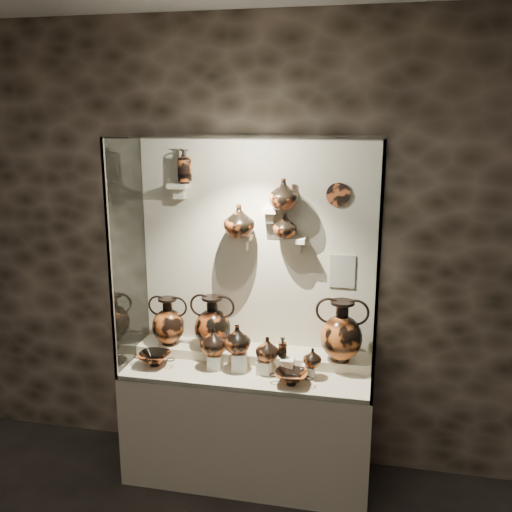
{
  "coord_description": "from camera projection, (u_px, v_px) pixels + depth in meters",
  "views": [
    {
      "loc": [
        0.81,
        -1.36,
        2.52
      ],
      "look_at": [
        0.04,
        2.27,
        1.61
      ],
      "focal_mm": 40.0,
      "sensor_mm": 36.0,
      "label": 1
    }
  ],
  "objects": [
    {
      "name": "bracket_cc",
      "position": [
        295.0,
        240.0,
        3.9
      ],
      "size": [
        0.14,
        0.12,
        0.04
      ],
      "primitive_type": "cube",
      "color": "beige",
      "rests_on": "back_panel"
    },
    {
      "name": "frame_post_left",
      "position": [
        110.0,
        265.0,
        3.64
      ],
      "size": [
        0.02,
        0.02,
        1.6
      ],
      "primitive_type": "cube",
      "color": "gray",
      "rests_on": "plinth"
    },
    {
      "name": "jug_a",
      "position": [
        213.0,
        341.0,
        3.9
      ],
      "size": [
        0.18,
        0.18,
        0.19
      ],
      "primitive_type": "imported",
      "rotation": [
        0.0,
        0.0,
        -0.01
      ],
      "color": "#B35622",
      "rests_on": "pedestal_a"
    },
    {
      "name": "pedestal_a",
      "position": [
        215.0,
        362.0,
        3.92
      ],
      "size": [
        0.09,
        0.09,
        0.1
      ],
      "primitive_type": "cube",
      "color": "silver",
      "rests_on": "front_tier"
    },
    {
      "name": "kylix_left",
      "position": [
        154.0,
        358.0,
        3.97
      ],
      "size": [
        0.32,
        0.28,
        0.11
      ],
      "primitive_type": null,
      "rotation": [
        0.0,
        0.0,
        0.15
      ],
      "color": "#933D1A",
      "rests_on": "front_tier"
    },
    {
      "name": "ovoid_vase_c",
      "position": [
        285.0,
        226.0,
        3.86
      ],
      "size": [
        0.18,
        0.18,
        0.17
      ],
      "primitive_type": "imported",
      "rotation": [
        0.0,
        0.0,
        -0.13
      ],
      "color": "#933D1A",
      "rests_on": "bracket_cc"
    },
    {
      "name": "amphora_right",
      "position": [
        342.0,
        330.0,
        3.85
      ],
      "size": [
        0.39,
        0.39,
        0.43
      ],
      "primitive_type": null,
      "rotation": [
        0.0,
        0.0,
        -0.14
      ],
      "color": "#B35622",
      "rests_on": "rear_tier"
    },
    {
      "name": "glass_left",
      "position": [
        128.0,
        254.0,
        3.92
      ],
      "size": [
        0.01,
        0.6,
        1.6
      ],
      "primitive_type": "cube",
      "color": "white",
      "rests_on": "plinth"
    },
    {
      "name": "lekythos_small",
      "position": [
        283.0,
        346.0,
        3.8
      ],
      "size": [
        0.08,
        0.08,
        0.16
      ],
      "primitive_type": null,
      "rotation": [
        0.0,
        0.0,
        0.21
      ],
      "color": "#933D1A",
      "rests_on": "pedestal_d"
    },
    {
      "name": "bracket_cb",
      "position": [
        270.0,
        210.0,
        3.88
      ],
      "size": [
        0.1,
        0.12,
        0.04
      ],
      "primitive_type": "cube",
      "color": "beige",
      "rests_on": "back_panel"
    },
    {
      "name": "jug_b",
      "position": [
        237.0,
        339.0,
        3.86
      ],
      "size": [
        0.21,
        0.21,
        0.19
      ],
      "primitive_type": "imported",
      "rotation": [
        0.0,
        0.0,
        0.12
      ],
      "color": "#933D1A",
      "rests_on": "pedestal_b"
    },
    {
      "name": "back_panel",
      "position": [
        258.0,
        250.0,
        4.05
      ],
      "size": [
        1.7,
        0.03,
        1.6
      ],
      "primitive_type": "cube",
      "color": "beige",
      "rests_on": "plinth"
    },
    {
      "name": "bracket_ca",
      "position": [
        241.0,
        238.0,
        3.97
      ],
      "size": [
        0.14,
        0.12,
        0.04
      ],
      "primitive_type": "cube",
      "color": "beige",
      "rests_on": "back_panel"
    },
    {
      "name": "wall_plate",
      "position": [
        338.0,
        195.0,
        3.81
      ],
      "size": [
        0.16,
        0.02,
        0.16
      ],
      "primitive_type": "cylinder",
      "rotation": [
        1.57,
        0.0,
        0.0
      ],
      "color": "#9A431E",
      "rests_on": "back_panel"
    },
    {
      "name": "pedestal_d",
      "position": [
        287.0,
        367.0,
        3.81
      ],
      "size": [
        0.09,
        0.09,
        0.12
      ],
      "primitive_type": "cube",
      "color": "silver",
      "rests_on": "front_tier"
    },
    {
      "name": "glass_right",
      "position": [
        379.0,
        267.0,
        3.58
      ],
      "size": [
        0.01,
        0.6,
        1.6
      ],
      "primitive_type": "cube",
      "color": "white",
      "rests_on": "plinth"
    },
    {
      "name": "wall_back",
      "position": [
        258.0,
        250.0,
        4.05
      ],
      "size": [
        5.0,
        0.02,
        3.2
      ],
      "primitive_type": "cube",
      "color": "#2E271D",
      "rests_on": "ground"
    },
    {
      "name": "info_placard",
      "position": [
        342.0,
        271.0,
        3.93
      ],
      "size": [
        0.17,
        0.01,
        0.23
      ],
      "primitive_type": "cube",
      "color": "beige",
      "rests_on": "back_panel"
    },
    {
      "name": "lekythos_tall",
      "position": [
        184.0,
        164.0,
        3.93
      ],
      "size": [
        0.13,
        0.13,
        0.27
      ],
      "primitive_type": null,
      "rotation": [
        0.0,
        0.0,
        -0.25
      ],
      "color": "#B35622",
      "rests_on": "bracket_ul"
    },
    {
      "name": "rear_tier",
      "position": [
        254.0,
        356.0,
        4.09
      ],
      "size": [
        1.7,
        0.25,
        0.1
      ],
      "primitive_type": "cube",
      "color": "beige",
      "rests_on": "plinth"
    },
    {
      "name": "amphora_left",
      "position": [
        168.0,
        321.0,
        4.14
      ],
      "size": [
        0.36,
        0.36,
        0.35
      ],
      "primitive_type": null,
      "rotation": [
        0.0,
        0.0,
        0.36
      ],
      "color": "#B35622",
      "rests_on": "rear_tier"
    },
    {
      "name": "plinth",
      "position": [
        248.0,
        424.0,
        4.03
      ],
      "size": [
        1.7,
        0.6,
        0.8
      ],
      "primitive_type": "cube",
      "color": "beige",
      "rests_on": "floor"
    },
    {
      "name": "pedestal_b",
      "position": [
        239.0,
        362.0,
        3.88
      ],
      "size": [
        0.09,
        0.09,
        0.13
      ],
      "primitive_type": "cube",
      "color": "silver",
      "rests_on": "front_tier"
    },
    {
      "name": "pedestal_c",
      "position": [
        264.0,
        367.0,
        3.85
      ],
      "size": [
        0.09,
        0.09,
        0.09
      ],
      "primitive_type": "cube",
      "color": "silver",
      "rests_on": "front_tier"
    },
    {
      "name": "jug_e",
      "position": [
        312.0,
        357.0,
        3.76
      ],
      "size": [
        0.14,
        0.14,
        0.13
      ],
      "primitive_type": "imported",
      "rotation": [
        0.0,
        0.0,
        -0.13
      ],
      "color": "#B35622",
      "rests_on": "pedestal_e"
    },
    {
      "name": "amphora_mid",
      "position": [
        213.0,
        322.0,
        4.05
      ],
      "size": [
        0.34,
        0.34,
        0.39
      ],
      "primitive_type": null,
      "rotation": [
        0.0,
        0.0,
        -0.1
      ],
      "color": "#933D1A",
      "rests_on": "rear_tier"
    },
    {
      "name": "glass_front",
      "position": [
        237.0,
        272.0,
        3.47
      ],
      "size": [
        1.7,
        0.01,
        1.6
      ],
      "primitive_type": "cube",
      "color": "white",
      "rests_on": "plinth"
    },
    {
      "name": "pedestal_e",
      "position": [
        308.0,
        372.0,
        3.79
      ],
      "size": [
        0.09,
        0.09,
        0.08
      ],
      "primitive_type": "cube",
      "color": "silver",
      "rests_on": "front_tier"
    },
    {
      "name": "kylix_right",
      "position": [
        291.0,
        376.0,
        3.69
      ],
      "size": [
        0.29,
        0.25,
        0.11
      ],
      "primitive_type": null,
      "rotation": [
        0.0,
        0.0,
        0.07
      ],
      "color": "#B35622",
      "rests_on": "front_tier"
    },
    {
      "name": "ovoid_vase_a",
      "position": [
        239.0,
        221.0,
        3.89
      ],
      "size": [
        0.24,
        0.24,
        0.22
      ],
      "primitive_type": "imported",
      "rotation": [
        0.0,
        0.0,
        0.12
      ],
      "color": "#933D1A",
      "rests_on": "bracket_ca"
    },
    {
      "name": "front_tier",
      "position": [
        248.0,
        370.0,
        3.94
      ],
      "size": [
        1.68,
        0.58,
        0.03
      ],
      "primitive_type": "cube",
      "color": "beige",
      "rests_on": "plinth"
    },
    {
      "name": "frame_post_right",
      "position": [
        378.0,
        280.0,
        3.3
      ],
      "size": [
        0.02,
        0.02,
        1.6
      ],
      "primitive_type": "cube",
      "color": "gray",
      "rests_on": "plinth"
    },
    {
      "name": "bracket_ul",
      "position": [
        179.0,
        186.0,
        3.98
      ],
      "size": [
        0.14,
        0.12,
        0.04
      ],
      "primitive_type": "cube",
      "color": "beige",
      "rests_on": "back_panel"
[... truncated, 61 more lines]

